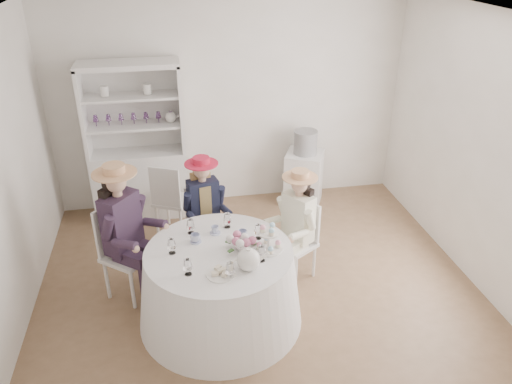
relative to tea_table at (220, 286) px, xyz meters
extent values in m
plane|color=brown|center=(0.44, 0.43, -0.38)|extent=(4.50, 4.50, 0.00)
plane|color=white|center=(0.44, 0.43, 2.32)|extent=(4.50, 4.50, 0.00)
plane|color=silver|center=(0.44, 2.43, 0.97)|extent=(4.50, 0.00, 4.50)
plane|color=silver|center=(0.44, -1.57, 0.97)|extent=(4.50, 0.00, 4.50)
plane|color=silver|center=(-1.81, 0.43, 0.97)|extent=(0.00, 4.50, 4.50)
plane|color=silver|center=(2.69, 0.43, 0.97)|extent=(0.00, 4.50, 4.50)
cone|color=white|center=(0.00, 0.00, -0.01)|extent=(1.54, 1.54, 0.75)
cylinder|color=white|center=(0.00, 0.00, 0.38)|extent=(1.34, 1.34, 0.02)
cube|color=silver|center=(-0.76, 2.18, 0.06)|extent=(1.25, 0.85, 0.88)
cube|color=silver|center=(-0.76, 2.38, 1.04)|extent=(1.10, 0.47, 1.08)
cube|color=silver|center=(-0.76, 2.18, 1.57)|extent=(1.25, 0.85, 0.06)
cube|color=silver|center=(-1.32, 2.18, 1.04)|extent=(0.20, 0.42, 1.08)
cube|color=silver|center=(-0.19, 2.18, 1.04)|extent=(0.20, 0.42, 1.08)
cube|color=silver|center=(-0.76, 2.18, 0.84)|extent=(1.16, 0.77, 0.03)
cube|color=silver|center=(-0.76, 2.18, 1.20)|extent=(1.16, 0.77, 0.03)
sphere|color=white|center=(-0.32, 2.18, 0.92)|extent=(0.14, 0.14, 0.14)
cube|color=silver|center=(1.38, 2.11, -0.02)|extent=(0.62, 0.62, 0.73)
cylinder|color=black|center=(1.38, 2.11, 0.50)|extent=(0.32, 0.32, 0.31)
cube|color=silver|center=(-0.85, 0.52, 0.08)|extent=(0.58, 0.58, 0.04)
cylinder|color=silver|center=(-0.83, 0.29, -0.16)|extent=(0.04, 0.04, 0.45)
cylinder|color=silver|center=(-0.62, 0.55, -0.16)|extent=(0.04, 0.04, 0.45)
cylinder|color=silver|center=(-1.08, 0.50, -0.16)|extent=(0.04, 0.04, 0.45)
cylinder|color=silver|center=(-0.88, 0.76, -0.16)|extent=(0.04, 0.04, 0.45)
cube|color=silver|center=(-1.00, 0.64, 0.36)|extent=(0.27, 0.32, 0.51)
cube|color=black|center=(-0.87, 0.54, 0.46)|extent=(0.39, 0.42, 0.59)
cube|color=black|center=(-0.81, 0.38, 0.16)|extent=(0.36, 0.32, 0.12)
cylinder|color=black|center=(-0.70, 0.29, -0.15)|extent=(0.10, 0.10, 0.47)
cylinder|color=black|center=(-0.97, 0.35, 0.53)|extent=(0.20, 0.18, 0.28)
cube|color=black|center=(-0.70, 0.52, 0.16)|extent=(0.36, 0.32, 0.12)
cylinder|color=black|center=(-0.59, 0.43, -0.15)|extent=(0.10, 0.10, 0.47)
cylinder|color=black|center=(-0.70, 0.68, 0.53)|extent=(0.20, 0.18, 0.28)
cylinder|color=#D8A889|center=(-0.87, 0.54, 0.78)|extent=(0.09, 0.09, 0.08)
sphere|color=#D8A889|center=(-0.87, 0.54, 0.89)|extent=(0.19, 0.19, 0.19)
sphere|color=black|center=(-0.90, 0.57, 0.87)|extent=(0.19, 0.19, 0.19)
cube|color=black|center=(-0.93, 0.59, 0.63)|extent=(0.22, 0.24, 0.39)
cylinder|color=tan|center=(-0.87, 0.54, 0.98)|extent=(0.41, 0.41, 0.01)
cylinder|color=tan|center=(-0.87, 0.54, 1.02)|extent=(0.20, 0.20, 0.08)
cube|color=silver|center=(-0.05, 1.00, 0.02)|extent=(0.42, 0.42, 0.04)
cylinder|color=silver|center=(-0.15, 0.83, -0.19)|extent=(0.03, 0.03, 0.39)
cylinder|color=silver|center=(0.12, 0.89, -0.19)|extent=(0.03, 0.03, 0.39)
cylinder|color=silver|center=(-0.21, 1.11, -0.19)|extent=(0.03, 0.03, 0.39)
cylinder|color=silver|center=(0.06, 1.17, -0.19)|extent=(0.03, 0.03, 0.39)
cube|color=silver|center=(-0.08, 1.15, 0.25)|extent=(0.33, 0.10, 0.44)
cube|color=#1A1E34|center=(-0.05, 1.02, 0.34)|extent=(0.35, 0.24, 0.51)
cube|color=tan|center=(-0.05, 1.02, 0.34)|extent=(0.16, 0.22, 0.44)
cube|color=#1A1E34|center=(-0.10, 0.88, 0.09)|extent=(0.18, 0.32, 0.11)
cylinder|color=#1A1E34|center=(-0.07, 0.76, -0.18)|extent=(0.09, 0.09, 0.41)
cylinder|color=#1A1E34|center=(-0.22, 0.94, 0.41)|extent=(0.11, 0.17, 0.24)
cube|color=#1A1E34|center=(0.06, 0.91, 0.09)|extent=(0.18, 0.32, 0.11)
cylinder|color=#1A1E34|center=(0.08, 0.79, -0.18)|extent=(0.09, 0.09, 0.41)
cylinder|color=#1A1E34|center=(0.14, 1.02, 0.41)|extent=(0.11, 0.17, 0.24)
cylinder|color=#D8A889|center=(-0.05, 1.02, 0.62)|extent=(0.08, 0.08, 0.07)
sphere|color=#D8A889|center=(-0.05, 1.02, 0.72)|extent=(0.17, 0.17, 0.17)
sphere|color=tan|center=(-0.06, 1.06, 0.70)|extent=(0.17, 0.17, 0.17)
cube|color=tan|center=(-0.06, 1.09, 0.49)|extent=(0.22, 0.12, 0.34)
cylinder|color=red|center=(-0.05, 1.02, 0.80)|extent=(0.35, 0.35, 0.01)
cylinder|color=red|center=(-0.05, 1.02, 0.83)|extent=(0.18, 0.18, 0.07)
cube|color=silver|center=(0.86, 0.51, 0.02)|extent=(0.49, 0.49, 0.04)
cylinder|color=silver|center=(0.66, 0.56, -0.19)|extent=(0.03, 0.03, 0.39)
cylinder|color=silver|center=(0.82, 0.32, -0.19)|extent=(0.03, 0.03, 0.39)
cylinder|color=silver|center=(0.90, 0.71, -0.19)|extent=(0.03, 0.03, 0.39)
cylinder|color=silver|center=(1.05, 0.47, -0.19)|extent=(0.03, 0.03, 0.39)
cube|color=silver|center=(0.99, 0.60, 0.25)|extent=(0.20, 0.30, 0.44)
cube|color=white|center=(0.87, 0.52, 0.34)|extent=(0.32, 0.36, 0.51)
cube|color=white|center=(0.73, 0.52, 0.09)|extent=(0.32, 0.26, 0.11)
cylinder|color=white|center=(0.62, 0.46, -0.18)|extent=(0.09, 0.09, 0.41)
cylinder|color=white|center=(0.74, 0.66, 0.40)|extent=(0.17, 0.15, 0.24)
cube|color=white|center=(0.81, 0.39, 0.09)|extent=(0.32, 0.26, 0.11)
cylinder|color=white|center=(0.71, 0.32, -0.18)|extent=(0.09, 0.09, 0.41)
cylinder|color=white|center=(0.94, 0.35, 0.40)|extent=(0.17, 0.15, 0.24)
cylinder|color=#D8A889|center=(0.87, 0.52, 0.62)|extent=(0.08, 0.08, 0.07)
sphere|color=#D8A889|center=(0.87, 0.52, 0.71)|extent=(0.17, 0.17, 0.17)
sphere|color=black|center=(0.91, 0.55, 0.70)|extent=(0.17, 0.17, 0.17)
cube|color=black|center=(0.93, 0.56, 0.49)|extent=(0.17, 0.22, 0.34)
cylinder|color=tan|center=(0.87, 0.52, 0.79)|extent=(0.35, 0.35, 0.01)
cylinder|color=tan|center=(0.87, 0.52, 0.83)|extent=(0.18, 0.18, 0.07)
cube|color=silver|center=(-0.38, 1.65, 0.05)|extent=(0.52, 0.52, 0.04)
cylinder|color=silver|center=(-0.17, 1.72, -0.17)|extent=(0.03, 0.03, 0.43)
cylinder|color=silver|center=(-0.45, 1.86, -0.17)|extent=(0.03, 0.03, 0.43)
cylinder|color=silver|center=(-0.30, 1.44, -0.17)|extent=(0.03, 0.03, 0.43)
cylinder|color=silver|center=(-0.58, 1.58, -0.17)|extent=(0.03, 0.03, 0.43)
cube|color=silver|center=(-0.45, 1.49, 0.32)|extent=(0.35, 0.19, 0.49)
imported|color=white|center=(-0.19, 0.18, 0.42)|extent=(0.12, 0.12, 0.07)
imported|color=white|center=(0.00, 0.30, 0.42)|extent=(0.10, 0.10, 0.07)
imported|color=white|center=(0.25, 0.18, 0.42)|extent=(0.09, 0.09, 0.07)
imported|color=white|center=(0.23, 0.00, 0.41)|extent=(0.25, 0.25, 0.05)
sphere|color=#CF678F|center=(0.26, -0.02, 0.49)|extent=(0.08, 0.08, 0.08)
sphere|color=white|center=(0.24, 0.03, 0.49)|extent=(0.08, 0.08, 0.08)
sphere|color=#CF678F|center=(0.18, 0.04, 0.49)|extent=(0.08, 0.08, 0.08)
sphere|color=white|center=(0.14, 0.01, 0.49)|extent=(0.08, 0.08, 0.08)
sphere|color=#CF678F|center=(0.14, -0.05, 0.49)|extent=(0.08, 0.08, 0.08)
sphere|color=white|center=(0.18, -0.09, 0.49)|extent=(0.08, 0.08, 0.08)
sphere|color=#CF678F|center=(0.24, -0.07, 0.49)|extent=(0.08, 0.08, 0.08)
sphere|color=white|center=(0.22, -0.30, 0.48)|extent=(0.20, 0.20, 0.20)
cylinder|color=white|center=(0.34, -0.30, 0.49)|extent=(0.12, 0.03, 0.10)
cylinder|color=white|center=(0.22, -0.30, 0.58)|extent=(0.04, 0.04, 0.02)
cylinder|color=white|center=(-0.02, -0.34, 0.39)|extent=(0.25, 0.25, 0.01)
cube|color=beige|center=(-0.07, -0.36, 0.42)|extent=(0.06, 0.04, 0.03)
cube|color=beige|center=(-0.02, -0.34, 0.43)|extent=(0.07, 0.05, 0.03)
cube|color=beige|center=(0.03, -0.33, 0.42)|extent=(0.07, 0.06, 0.03)
cube|color=beige|center=(-0.04, -0.31, 0.43)|extent=(0.07, 0.07, 0.03)
cube|color=beige|center=(0.01, -0.38, 0.42)|extent=(0.06, 0.07, 0.03)
cylinder|color=white|center=(0.45, -0.05, 0.39)|extent=(0.26, 0.26, 0.01)
cylinder|color=white|center=(0.45, -0.05, 0.47)|extent=(0.02, 0.02, 0.17)
cylinder|color=white|center=(0.45, -0.05, 0.56)|extent=(0.19, 0.19, 0.01)
camera|label=1|loc=(-0.34, -3.70, 2.92)|focal=35.00mm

